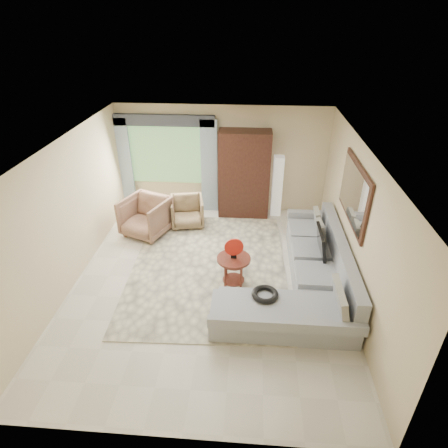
# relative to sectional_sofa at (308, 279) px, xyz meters

# --- Properties ---
(ground) EXTENTS (6.00, 6.00, 0.00)m
(ground) POSITION_rel_sectional_sofa_xyz_m (-1.78, 0.18, -0.28)
(ground) COLOR silver
(ground) RESTS_ON ground
(area_rug) EXTENTS (3.14, 4.10, 0.02)m
(area_rug) POSITION_rel_sectional_sofa_xyz_m (-1.84, 0.62, -0.27)
(area_rug) COLOR beige
(area_rug) RESTS_ON ground
(sectional_sofa) EXTENTS (2.30, 3.46, 0.90)m
(sectional_sofa) POSITION_rel_sectional_sofa_xyz_m (0.00, 0.00, 0.00)
(sectional_sofa) COLOR #9A9DA2
(sectional_sofa) RESTS_ON ground
(tv_screen) EXTENTS (0.14, 0.74, 0.48)m
(tv_screen) POSITION_rel_sectional_sofa_xyz_m (0.27, 0.56, 0.44)
(tv_screen) COLOR black
(tv_screen) RESTS_ON sectional_sofa
(garden_hose) EXTENTS (0.43, 0.43, 0.09)m
(garden_hose) POSITION_rel_sectional_sofa_xyz_m (-0.78, -0.77, 0.26)
(garden_hose) COLOR black
(garden_hose) RESTS_ON sectional_sofa
(coffee_table) EXTENTS (0.61, 0.61, 0.61)m
(coffee_table) POSITION_rel_sectional_sofa_xyz_m (-1.33, 0.10, 0.04)
(coffee_table) COLOR #4A2113
(coffee_table) RESTS_ON ground
(red_disc) EXTENTS (0.34, 0.09, 0.34)m
(red_disc) POSITION_rel_sectional_sofa_xyz_m (-1.33, 0.10, 0.56)
(red_disc) COLOR red
(red_disc) RESTS_ON coffee_table
(armchair_left) EXTENTS (1.21, 1.22, 0.86)m
(armchair_left) POSITION_rel_sectional_sofa_xyz_m (-3.39, 1.79, 0.15)
(armchair_left) COLOR #976D52
(armchair_left) RESTS_ON ground
(armchair_right) EXTENTS (0.87, 0.89, 0.69)m
(armchair_right) POSITION_rel_sectional_sofa_xyz_m (-2.53, 2.25, 0.06)
(armchair_right) COLOR olive
(armchair_right) RESTS_ON ground
(potted_plant) EXTENTS (0.52, 0.47, 0.51)m
(potted_plant) POSITION_rel_sectional_sofa_xyz_m (-3.73, 2.64, -0.03)
(potted_plant) COLOR #999999
(potted_plant) RESTS_ON ground
(armoire) EXTENTS (1.20, 0.55, 2.10)m
(armoire) POSITION_rel_sectional_sofa_xyz_m (-1.23, 2.90, 0.77)
(armoire) COLOR black
(armoire) RESTS_ON ground
(floor_lamp) EXTENTS (0.24, 0.24, 1.50)m
(floor_lamp) POSITION_rel_sectional_sofa_xyz_m (-0.43, 2.96, 0.47)
(floor_lamp) COLOR silver
(floor_lamp) RESTS_ON ground
(window) EXTENTS (1.80, 0.04, 1.40)m
(window) POSITION_rel_sectional_sofa_xyz_m (-3.13, 3.15, 1.12)
(window) COLOR #669E59
(window) RESTS_ON wall_back
(curtain_left) EXTENTS (0.40, 0.08, 2.30)m
(curtain_left) POSITION_rel_sectional_sofa_xyz_m (-4.18, 3.06, 0.87)
(curtain_left) COLOR #9EB7CC
(curtain_left) RESTS_ON ground
(curtain_right) EXTENTS (0.40, 0.08, 2.30)m
(curtain_right) POSITION_rel_sectional_sofa_xyz_m (-2.08, 3.06, 0.87)
(curtain_right) COLOR #9EB7CC
(curtain_right) RESTS_ON ground
(valance) EXTENTS (2.40, 0.12, 0.26)m
(valance) POSITION_rel_sectional_sofa_xyz_m (-3.13, 3.08, 1.97)
(valance) COLOR #1E232D
(valance) RESTS_ON wall_back
(wall_mirror) EXTENTS (0.05, 1.70, 1.05)m
(wall_mirror) POSITION_rel_sectional_sofa_xyz_m (0.68, 0.53, 1.47)
(wall_mirror) COLOR black
(wall_mirror) RESTS_ON wall_right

